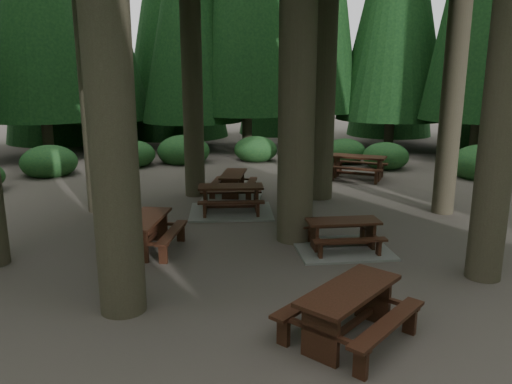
{
  "coord_description": "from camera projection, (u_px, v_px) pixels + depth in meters",
  "views": [
    {
      "loc": [
        -1.59,
        -10.97,
        3.92
      ],
      "look_at": [
        -0.07,
        0.62,
        1.1
      ],
      "focal_mm": 35.0,
      "sensor_mm": 36.0,
      "label": 1
    }
  ],
  "objects": [
    {
      "name": "picnic_table_a",
      "position": [
        342.0,
        240.0,
        11.24
      ],
      "size": [
        2.08,
        1.73,
        0.7
      ],
      "rotation": [
        0.0,
        0.0,
        -0.01
      ],
      "color": "gray",
      "rests_on": "ground"
    },
    {
      "name": "picnic_table_e",
      "position": [
        349.0,
        306.0,
        7.39
      ],
      "size": [
        2.44,
        2.41,
        0.82
      ],
      "rotation": [
        0.0,
        0.0,
        0.73
      ],
      "color": "#331C0F",
      "rests_on": "ground"
    },
    {
      "name": "ground",
      "position": [
        262.0,
        244.0,
        11.69
      ],
      "size": [
        80.0,
        80.0,
        0.0
      ],
      "primitive_type": "plane",
      "color": "#4D443E",
      "rests_on": "ground"
    },
    {
      "name": "picnic_table_b",
      "position": [
        146.0,
        229.0,
        11.12
      ],
      "size": [
        1.83,
        2.08,
        0.78
      ],
      "rotation": [
        0.0,
        0.0,
        1.33
      ],
      "color": "#331C0F",
      "rests_on": "ground"
    },
    {
      "name": "picnic_table_d",
      "position": [
        358.0,
        164.0,
        18.67
      ],
      "size": [
        2.56,
        2.41,
        0.87
      ],
      "rotation": [
        0.0,
        0.0,
        -0.52
      ],
      "color": "#331C0F",
      "rests_on": "ground"
    },
    {
      "name": "picnic_table_f",
      "position": [
        233.0,
        188.0,
        16.2
      ],
      "size": [
        2.27,
        2.55,
        0.74
      ],
      "rotation": [
        0.0,
        0.0,
        1.34
      ],
      "color": "gray",
      "rests_on": "ground"
    },
    {
      "name": "picnic_table_c",
      "position": [
        231.0,
        203.0,
        14.22
      ],
      "size": [
        2.45,
        2.08,
        0.79
      ],
      "rotation": [
        0.0,
        0.0,
        -0.07
      ],
      "color": "gray",
      "rests_on": "ground"
    },
    {
      "name": "shrub_ring",
      "position": [
        286.0,
        217.0,
        12.41
      ],
      "size": [
        23.86,
        24.64,
        1.49
      ],
      "color": "#1B5129",
      "rests_on": "ground"
    }
  ]
}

